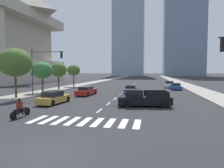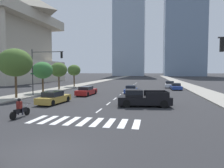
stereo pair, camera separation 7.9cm
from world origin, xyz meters
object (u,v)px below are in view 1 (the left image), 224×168
sedan_red_4 (86,91)px  street_tree_nearest (15,63)px  sedan_blue_1 (175,87)px  traffic_signal_far (43,64)px  street_tree_second (42,70)px  sedan_blue_2 (131,90)px  pickup_truck (142,98)px  street_tree_fourth (74,70)px  sedan_white_3 (169,85)px  sedan_gold_0 (54,98)px  street_tree_third (58,70)px  motorcycle_lead (20,110)px

sedan_red_4 → street_tree_nearest: (-7.52, -5.47, 3.97)m
sedan_blue_1 → traffic_signal_far: (-19.36, -14.22, 3.97)m
street_tree_second → street_tree_nearest: bearing=-90.0°
sedan_blue_2 → street_tree_nearest: size_ratio=0.76×
pickup_truck → street_tree_nearest: 16.53m
sedan_blue_2 → street_tree_fourth: size_ratio=0.97×
sedan_white_3 → street_tree_fourth: size_ratio=0.97×
sedan_blue_1 → street_tree_fourth: size_ratio=0.89×
sedan_blue_2 → sedan_blue_1: bearing=134.6°
pickup_truck → street_tree_nearest: street_tree_nearest is taller
sedan_red_4 → street_tree_second: bearing=85.9°
sedan_blue_1 → sedan_gold_0: bearing=-38.4°
street_tree_third → pickup_truck: bearing=-42.6°
sedan_gold_0 → street_tree_third: street_tree_third is taller
street_tree_nearest → sedan_blue_1: bearing=38.9°
motorcycle_lead → street_tree_nearest: size_ratio=0.36×
street_tree_fourth → street_tree_nearest: bearing=-90.0°
traffic_signal_far → street_tree_second: bearing=121.5°
street_tree_second → street_tree_third: size_ratio=0.98×
sedan_gold_0 → street_tree_nearest: 8.08m
sedan_blue_1 → street_tree_nearest: bearing=-52.8°
sedan_blue_2 → traffic_signal_far: traffic_signal_far is taller
sedan_blue_2 → traffic_signal_far: (-11.55, -6.71, 3.99)m
sedan_white_3 → street_tree_third: street_tree_third is taller
sedan_blue_1 → traffic_signal_far: 24.35m
sedan_red_4 → traffic_signal_far: size_ratio=0.75×
pickup_truck → sedan_blue_1: size_ratio=1.27×
sedan_gold_0 → sedan_red_4: size_ratio=0.97×
motorcycle_lead → street_tree_third: bearing=19.1°
motorcycle_lead → street_tree_fourth: size_ratio=0.47×
sedan_gold_0 → street_tree_fourth: bearing=21.7°
motorcycle_lead → sedan_white_3: motorcycle_lead is taller
street_tree_nearest → street_tree_third: (0.00, 12.14, -0.79)m
pickup_truck → street_tree_second: 18.47m
pickup_truck → street_tree_third: street_tree_third is taller
sedan_gold_0 → street_tree_third: bearing=29.2°
street_tree_second → motorcycle_lead: bearing=-65.5°
street_tree_third → motorcycle_lead: bearing=-71.5°
street_tree_second → street_tree_fourth: street_tree_second is taller
sedan_red_4 → traffic_signal_far: bearing=117.2°
sedan_blue_2 → street_tree_nearest: bearing=-53.6°
sedan_red_4 → street_tree_fourth: 16.36m
sedan_gold_0 → sedan_blue_2: bearing=-24.3°
sedan_white_3 → street_tree_fourth: 21.17m
sedan_white_3 → traffic_signal_far: 27.17m
motorcycle_lead → pickup_truck: size_ratio=0.41×
sedan_gold_0 → traffic_signal_far: 8.25m
sedan_white_3 → street_tree_nearest: street_tree_nearest is taller
street_tree_second → sedan_blue_2: bearing=13.7°
pickup_truck → sedan_white_3: bearing=-108.9°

